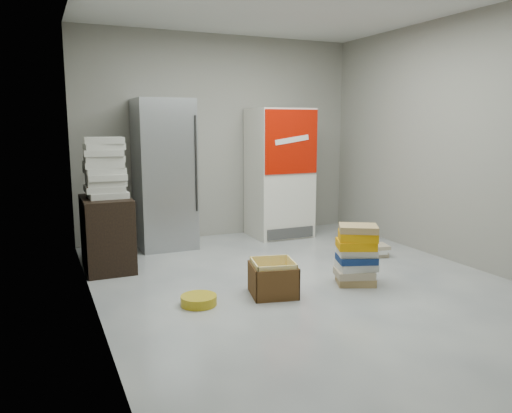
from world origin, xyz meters
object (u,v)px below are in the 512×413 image
object	(u,v)px
steel_fridge	(164,174)
wood_shelf	(107,233)
coke_cooler	(279,173)
cardboard_box	(273,281)
phonebook_stack_main	(356,255)

from	to	relation	value
steel_fridge	wood_shelf	size ratio (longest dim) A/B	2.37
coke_cooler	cardboard_box	size ratio (longest dim) A/B	3.68
coke_cooler	phonebook_stack_main	bearing A→B (deg)	-97.11
wood_shelf	cardboard_box	distance (m)	2.02
phonebook_stack_main	cardboard_box	distance (m)	0.91
steel_fridge	coke_cooler	bearing A→B (deg)	-0.18
phonebook_stack_main	cardboard_box	xyz separation A→B (m)	(-0.90, 0.05, -0.17)
steel_fridge	wood_shelf	xyz separation A→B (m)	(-0.83, -0.73, -0.55)
coke_cooler	wood_shelf	world-z (taller)	coke_cooler
steel_fridge	phonebook_stack_main	bearing A→B (deg)	-59.40
steel_fridge	wood_shelf	bearing A→B (deg)	-138.69
cardboard_box	steel_fridge	bearing A→B (deg)	114.10
phonebook_stack_main	cardboard_box	size ratio (longest dim) A/B	1.24
steel_fridge	cardboard_box	distance (m)	2.44
coke_cooler	wood_shelf	size ratio (longest dim) A/B	2.25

